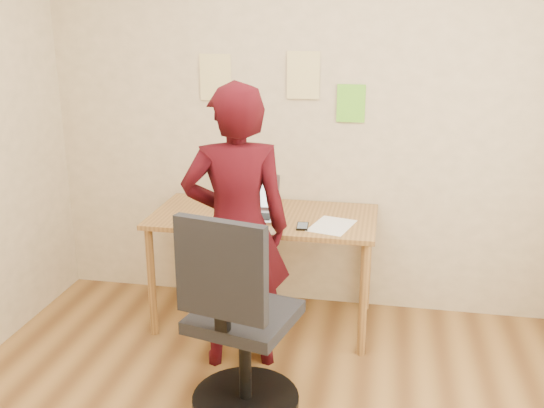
% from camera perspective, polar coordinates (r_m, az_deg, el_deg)
% --- Properties ---
extents(room, '(3.58, 3.58, 2.78)m').
position_cam_1_polar(room, '(2.29, -2.38, 2.43)').
color(room, brown).
rests_on(room, ground).
extents(desk, '(1.40, 0.70, 0.74)m').
position_cam_1_polar(desk, '(3.83, -0.77, -2.23)').
color(desk, olive).
rests_on(desk, ground).
extents(laptop, '(0.34, 0.30, 0.24)m').
position_cam_1_polar(laptop, '(3.77, -1.93, -0.31)').
color(laptop, '#ADADB4').
rests_on(laptop, desk).
extents(paper_sheet, '(0.29, 0.36, 0.00)m').
position_cam_1_polar(paper_sheet, '(3.62, 5.66, -2.04)').
color(paper_sheet, white).
rests_on(paper_sheet, desk).
extents(phone, '(0.08, 0.14, 0.01)m').
position_cam_1_polar(phone, '(3.58, 2.89, -2.10)').
color(phone, black).
rests_on(phone, desk).
extents(wall_note_left, '(0.21, 0.00, 0.30)m').
position_cam_1_polar(wall_note_left, '(4.07, -5.35, 11.79)').
color(wall_note_left, '#F3E091').
rests_on(wall_note_left, room).
extents(wall_note_mid, '(0.21, 0.00, 0.30)m').
position_cam_1_polar(wall_note_mid, '(3.94, 2.96, 12.01)').
color(wall_note_mid, '#F3E091').
rests_on(wall_note_mid, room).
extents(wall_note_right, '(0.18, 0.00, 0.24)m').
position_cam_1_polar(wall_note_right, '(3.93, 7.44, 9.37)').
color(wall_note_right, '#72DF32').
rests_on(wall_note_right, room).
extents(office_chair, '(0.57, 0.58, 1.08)m').
position_cam_1_polar(office_chair, '(3.05, -3.21, -11.69)').
color(office_chair, black).
rests_on(office_chair, ground).
extents(person, '(0.68, 0.54, 1.62)m').
position_cam_1_polar(person, '(3.34, -3.35, -2.40)').
color(person, '#35070C').
rests_on(person, ground).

